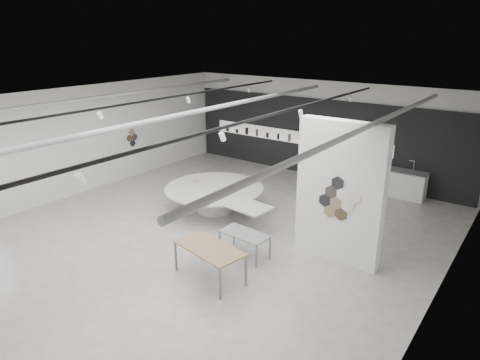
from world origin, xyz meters
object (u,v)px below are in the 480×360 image
Objects in this scene: sample_table_stone at (245,235)px; kitchen_counter at (401,183)px; display_island at (216,196)px; partition_column at (340,193)px; sample_table_wood at (209,250)px.

kitchen_counter reaches higher than sample_table_stone.
kitchen_counter is at bearing 53.75° from display_island.
partition_column is 3.46m from sample_table_wood.
display_island is at bearing 143.24° from sample_table_stone.
partition_column is at bearing 52.80° from sample_table_wood.
partition_column is at bearing -90.39° from kitchen_counter.
display_island is 3.19× the size of sample_table_stone.
kitchen_counter reaches higher than sample_table_wood.
kitchen_counter is (1.98, 8.14, -0.27)m from sample_table_wood.
display_island is 2.26× the size of sample_table_wood.
sample_table_stone is at bearing 88.01° from sample_table_wood.
partition_column reaches higher than display_island.
sample_table_stone is at bearing -31.09° from display_island.
sample_table_stone is (0.05, 1.33, -0.15)m from sample_table_wood.
display_island is 2.48× the size of kitchen_counter.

